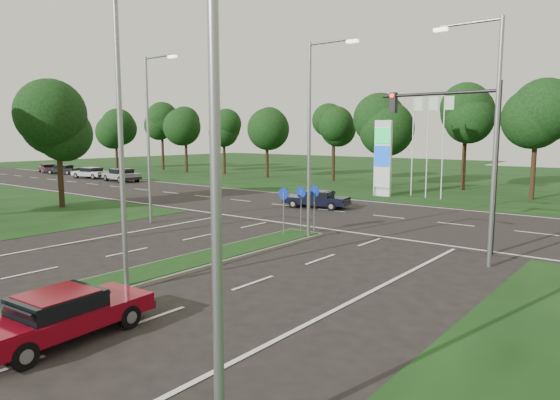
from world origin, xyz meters
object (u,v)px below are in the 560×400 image
Objects in this scene: far_car_b at (91,173)px; red_sedan at (60,314)px; navy_sedan at (317,199)px; far_car_c at (63,169)px; far_car_a at (121,175)px; far_car_d at (48,168)px.

red_sedan is at bearing -130.84° from far_car_b.
far_car_b reaches higher than navy_sedan.
far_car_c is (-40.83, 4.28, -0.01)m from navy_sedan.
navy_sedan is at bearing -89.73° from far_car_a.
far_car_d is at bearing 74.02° from far_car_b.
far_car_d is (-4.36, 0.30, -0.03)m from far_car_c.
red_sedan is 41.92m from far_car_a.
red_sedan is 46.86m from far_car_b.
red_sedan reaches higher than far_car_d.
far_car_a reaches higher than far_car_d.
far_car_b is (-5.90, 0.07, -0.06)m from far_car_a.
far_car_a reaches higher than navy_sedan.
far_car_c is at bearing 147.45° from red_sedan.
far_car_d is (-18.62, 1.63, -0.15)m from far_car_a.
red_sedan is at bearing -139.88° from far_car_c.
navy_sedan is (-7.35, 21.69, -0.01)m from red_sedan.
far_car_b is at bearing 71.90° from navy_sedan.
far_car_a is at bearing -80.72° from far_car_d.
far_car_b reaches higher than far_car_c.
red_sedan is at bearing -102.29° from far_car_d.
red_sedan is at bearing -119.39° from far_car_a.
far_car_c is (-48.17, 25.97, -0.01)m from red_sedan.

